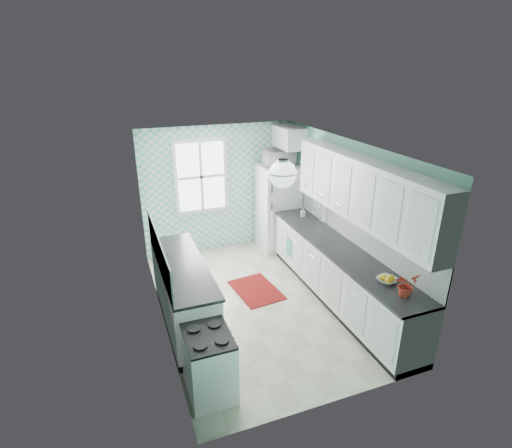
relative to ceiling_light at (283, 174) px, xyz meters
name	(u,v)px	position (x,y,z in m)	size (l,w,h in m)	color
floor	(259,302)	(0.00, 0.80, -2.33)	(3.00, 4.40, 0.02)	beige
ceiling	(259,146)	(0.00, 0.80, 0.19)	(3.00, 4.40, 0.02)	white
wall_back	(219,189)	(0.00, 3.01, -1.07)	(3.00, 0.02, 2.50)	#6EB2A2
wall_front	(337,311)	(0.00, -1.41, -1.07)	(3.00, 0.02, 2.50)	#6EB2A2
wall_left	(156,246)	(-1.51, 0.80, -1.07)	(0.02, 4.40, 2.50)	#6EB2A2
wall_right	(346,217)	(1.51, 0.80, -1.07)	(0.02, 4.40, 2.50)	#6EB2A2
accent_wall	(219,189)	(0.00, 2.99, -1.07)	(3.00, 0.01, 2.50)	#6EC1BE
window	(201,177)	(-0.35, 2.96, -0.77)	(1.04, 0.05, 1.44)	white
backsplash_right	(359,230)	(1.49, 0.40, -1.13)	(0.02, 3.60, 0.51)	white
backsplash_left	(159,251)	(-1.49, 0.73, -1.13)	(0.02, 2.15, 0.51)	white
upper_cabinets_right	(362,191)	(1.33, 0.20, -0.42)	(0.33, 3.20, 0.90)	white
upper_cabinet_fridge	(288,137)	(1.30, 2.63, -0.07)	(0.40, 0.74, 0.40)	white
ceiling_light	(283,174)	(0.00, 0.00, 0.00)	(0.34, 0.34, 0.35)	silver
base_cabinets_right	(338,276)	(1.20, 0.40, -1.87)	(0.60, 3.60, 0.90)	white
countertop_right	(340,249)	(1.19, 0.40, -1.40)	(0.63, 3.60, 0.04)	black
base_cabinets_left	(184,294)	(-1.20, 0.73, -1.87)	(0.60, 2.15, 0.90)	white
countertop_left	(182,266)	(-1.19, 0.73, -1.40)	(0.63, 2.15, 0.04)	black
fridge	(278,208)	(1.11, 2.60, -1.46)	(0.75, 0.74, 1.72)	white
stove	(209,363)	(-1.20, -0.75, -1.91)	(0.52, 0.65, 0.78)	white
sink	(311,225)	(1.20, 1.39, -1.39)	(0.55, 0.46, 0.53)	silver
rug	(256,290)	(0.08, 1.13, -2.32)	(0.67, 0.95, 0.02)	#820005
dish_towel	(289,247)	(0.89, 1.57, -1.84)	(0.01, 0.22, 0.33)	#6ABABB
fruit_bowl	(387,280)	(1.20, -0.70, -1.35)	(0.24, 0.24, 0.06)	white
potted_plant	(406,285)	(1.20, -1.04, -1.23)	(0.27, 0.23, 0.30)	#AE132E
soap_bottle	(303,212)	(1.25, 1.79, -1.30)	(0.07, 0.08, 0.16)	#A0BECB
microwave	(279,158)	(1.11, 2.60, -0.45)	(0.56, 0.38, 0.31)	silver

